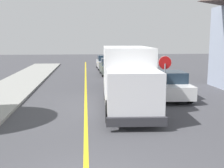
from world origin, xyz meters
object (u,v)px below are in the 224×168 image
object	(u,v)px
parked_van_across	(170,86)
parked_car_near	(119,77)
box_truck	(127,75)
parked_car_far	(105,62)
parked_car_mid	(109,67)
stop_sign	(165,69)

from	to	relation	value
parked_van_across	parked_car_near	bearing A→B (deg)	121.50
parked_car_near	parked_van_across	distance (m)	5.07
box_truck	parked_car_near	size ratio (longest dim) A/B	1.64
box_truck	parked_car_far	distance (m)	19.33
parked_car_mid	parked_car_far	world-z (taller)	same
stop_sign	parked_van_across	bearing A→B (deg)	45.25
parked_car_near	parked_car_far	bearing A→B (deg)	90.99
parked_van_across	stop_sign	distance (m)	1.31
box_truck	stop_sign	world-z (taller)	box_truck
parked_car_near	box_truck	bearing A→B (deg)	-93.12
stop_sign	parked_car_mid	bearing A→B (deg)	100.46
parked_van_across	stop_sign	xyz separation A→B (m)	(-0.53, -0.54, 1.06)
parked_car_far	parked_van_across	xyz separation A→B (m)	(2.87, -17.13, 0.00)
parked_car_mid	parked_car_far	distance (m)	5.59
parked_car_far	parked_car_mid	bearing A→B (deg)	-88.90
parked_van_across	stop_sign	size ratio (longest dim) A/B	1.68
box_truck	parked_car_far	bearing A→B (deg)	89.61
box_truck	parked_van_across	bearing A→B (deg)	35.89
stop_sign	parked_car_far	bearing A→B (deg)	97.53
parked_car_far	stop_sign	bearing A→B (deg)	-82.47
parked_car_mid	stop_sign	size ratio (longest dim) A/B	1.68
parked_car_near	parked_car_far	xyz separation A→B (m)	(-0.22, 12.81, 0.00)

